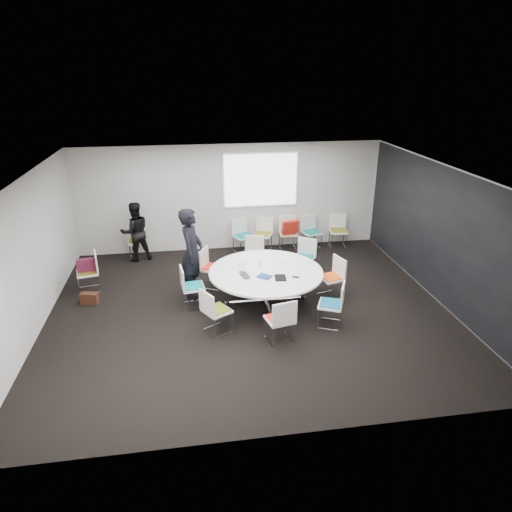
{
  "coord_description": "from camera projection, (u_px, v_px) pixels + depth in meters",
  "views": [
    {
      "loc": [
        -1.13,
        -8.13,
        4.59
      ],
      "look_at": [
        0.2,
        0.4,
        1.0
      ],
      "focal_mm": 32.0,
      "sensor_mm": 36.0,
      "label": 1
    }
  ],
  "objects": [
    {
      "name": "notebook_black",
      "position": [
        280.0,
        278.0,
        8.99
      ],
      "size": [
        0.25,
        0.32,
        0.02
      ],
      "primitive_type": "cube",
      "rotation": [
        0.0,
        0.0,
        -0.1
      ],
      "color": "black",
      "rests_on": "conference_table"
    },
    {
      "name": "laptop_lid",
      "position": [
        241.0,
        265.0,
        9.26
      ],
      "size": [
        0.18,
        0.26,
        0.22
      ],
      "primitive_type": "cube",
      "rotation": [
        0.0,
        0.0,
        2.16
      ],
      "color": "silver",
      "rests_on": "conference_table"
    },
    {
      "name": "person_main",
      "position": [
        192.0,
        253.0,
        9.57
      ],
      "size": [
        0.63,
        0.8,
        1.94
      ],
      "primitive_type": "imported",
      "rotation": [
        0.0,
        0.0,
        1.32
      ],
      "color": "black",
      "rests_on": "ground"
    },
    {
      "name": "chair_back_b",
      "position": [
        263.0,
        240.0,
        12.23
      ],
      "size": [
        0.6,
        0.6,
        0.88
      ],
      "rotation": [
        0.0,
        0.0,
        2.72
      ],
      "color": "silver",
      "rests_on": "ground"
    },
    {
      "name": "chair_ring_e",
      "position": [
        193.0,
        294.0,
        9.34
      ],
      "size": [
        0.5,
        0.51,
        0.88
      ],
      "rotation": [
        0.0,
        0.0,
        4.84
      ],
      "color": "silver",
      "rests_on": "ground"
    },
    {
      "name": "room_shell",
      "position": [
        254.0,
        245.0,
        8.81
      ],
      "size": [
        8.08,
        7.08,
        2.88
      ],
      "color": "black",
      "rests_on": "ground"
    },
    {
      "name": "papers_right",
      "position": [
        283.0,
        263.0,
        9.67
      ],
      "size": [
        0.35,
        0.37,
        0.0
      ],
      "primitive_type": "cube",
      "rotation": [
        0.0,
        0.0,
        0.9
      ],
      "color": "silver",
      "rests_on": "conference_table"
    },
    {
      "name": "projection_screen",
      "position": [
        261.0,
        180.0,
        11.9
      ],
      "size": [
        1.9,
        0.03,
        1.35
      ],
      "primitive_type": "cube",
      "color": "white",
      "rests_on": "room_shell"
    },
    {
      "name": "phone",
      "position": [
        296.0,
        277.0,
        9.04
      ],
      "size": [
        0.16,
        0.12,
        0.01
      ],
      "primitive_type": "cube",
      "rotation": [
        0.0,
        0.0,
        -0.4
      ],
      "color": "black",
      "rests_on": "conference_table"
    },
    {
      "name": "maroon_bag",
      "position": [
        86.0,
        265.0,
        9.87
      ],
      "size": [
        0.42,
        0.21,
        0.28
      ],
      "primitive_type": "cube",
      "rotation": [
        0.0,
        0.0,
        0.19
      ],
      "color": "#56162F",
      "rests_on": "chair_spare_left"
    },
    {
      "name": "chair_person_back",
      "position": [
        138.0,
        247.0,
        11.77
      ],
      "size": [
        0.51,
        0.5,
        0.88
      ],
      "rotation": [
        0.0,
        0.0,
        3.26
      ],
      "color": "silver",
      "rests_on": "ground"
    },
    {
      "name": "laptop",
      "position": [
        247.0,
        275.0,
        9.12
      ],
      "size": [
        0.3,
        0.4,
        0.03
      ],
      "primitive_type": "imported",
      "rotation": [
        0.0,
        0.0,
        1.77
      ],
      "color": "#333338",
      "rests_on": "conference_table"
    },
    {
      "name": "chair_ring_f",
      "position": [
        216.0,
        319.0,
        8.44
      ],
      "size": [
        0.62,
        0.62,
        0.88
      ],
      "rotation": [
        0.0,
        0.0,
        5.24
      ],
      "color": "silver",
      "rests_on": "ground"
    },
    {
      "name": "brown_bag",
      "position": [
        90.0,
        298.0,
        9.51
      ],
      "size": [
        0.39,
        0.24,
        0.24
      ],
      "primitive_type": "cube",
      "rotation": [
        0.0,
        0.0,
        -0.24
      ],
      "color": "#361B11",
      "rests_on": "ground"
    },
    {
      "name": "tablet_folio",
      "position": [
        264.0,
        276.0,
        9.04
      ],
      "size": [
        0.33,
        0.32,
        0.03
      ],
      "primitive_type": "cube",
      "rotation": [
        0.0,
        0.0,
        -0.7
      ],
      "color": "navy",
      "rests_on": "conference_table"
    },
    {
      "name": "conference_table",
      "position": [
        266.0,
        279.0,
        9.38
      ],
      "size": [
        2.34,
        2.34,
        0.73
      ],
      "color": "silver",
      "rests_on": "ground"
    },
    {
      "name": "chair_back_e",
      "position": [
        338.0,
        237.0,
        12.5
      ],
      "size": [
        0.51,
        0.5,
        0.88
      ],
      "rotation": [
        0.0,
        0.0,
        3.01
      ],
      "color": "silver",
      "rests_on": "ground"
    },
    {
      "name": "chair_spare_left",
      "position": [
        89.0,
        279.0,
        10.0
      ],
      "size": [
        0.54,
        0.55,
        0.88
      ],
      "rotation": [
        0.0,
        0.0,
        1.79
      ],
      "color": "silver",
      "rests_on": "ground"
    },
    {
      "name": "chair_back_d",
      "position": [
        311.0,
        238.0,
        12.4
      ],
      "size": [
        0.56,
        0.55,
        0.88
      ],
      "rotation": [
        0.0,
        0.0,
        3.39
      ],
      "color": "silver",
      "rests_on": "ground"
    },
    {
      "name": "person_back",
      "position": [
        135.0,
        232.0,
        11.43
      ],
      "size": [
        0.88,
        0.78,
        1.52
      ],
      "primitive_type": "imported",
      "rotation": [
        0.0,
        0.0,
        3.45
      ],
      "color": "black",
      "rests_on": "ground"
    },
    {
      "name": "chair_ring_h",
      "position": [
        331.0,
        312.0,
        8.66
      ],
      "size": [
        0.6,
        0.6,
        0.88
      ],
      "rotation": [
        0.0,
        0.0,
        7.43
      ],
      "color": "silver",
      "rests_on": "ground"
    },
    {
      "name": "chair_ring_c",
      "position": [
        254.0,
        262.0,
        10.88
      ],
      "size": [
        0.55,
        0.54,
        0.88
      ],
      "rotation": [
        0.0,
        0.0,
        2.91
      ],
      "color": "silver",
      "rests_on": "ground"
    },
    {
      "name": "chair_ring_d",
      "position": [
        212.0,
        275.0,
        10.21
      ],
      "size": [
        0.61,
        0.61,
        0.88
      ],
      "rotation": [
        0.0,
        0.0,
        4.24
      ],
      "color": "silver",
      "rests_on": "ground"
    },
    {
      "name": "chair_back_c",
      "position": [
        288.0,
        239.0,
        12.33
      ],
      "size": [
        0.48,
        0.46,
        0.88
      ],
      "rotation": [
        0.0,
        0.0,
        3.11
      ],
      "color": "silver",
      "rests_on": "ground"
    },
    {
      "name": "papers_front",
      "position": [
        296.0,
        273.0,
        9.23
      ],
      "size": [
        0.33,
        0.26,
        0.0
      ],
      "primitive_type": "cube",
      "rotation": [
        0.0,
        0.0,
        -0.19
      ],
      "color": "white",
      "rests_on": "conference_table"
    },
    {
      "name": "chair_ring_b",
      "position": [
        304.0,
        265.0,
        10.74
      ],
      "size": [
        0.63,
        0.63,
        0.88
      ],
      "rotation": [
        0.0,
        0.0,
        2.55
      ],
      "color": "silver",
      "rests_on": "ground"
    },
    {
      "name": "chair_ring_a",
      "position": [
        331.0,
        285.0,
        9.74
      ],
      "size": [
        0.56,
        0.57,
        0.88
      ],
      "rotation": [
        0.0,
        0.0,
        1.86
      ],
      "color": "silver",
      "rests_on": "ground"
    },
    {
      "name": "chair_ring_g",
      "position": [
        280.0,
        328.0,
        8.14
      ],
      "size": [
        0.54,
        0.53,
        0.88
      ],
      "rotation": [
        0.0,
        0.0,
        6.49
      ],
      "color": "silver",
      "rests_on": "ground"
    },
    {
      "name": "cup",
      "position": [
        260.0,
        263.0,
        9.59
      ],
      "size": [
        0.08,
        0.08,
        0.09
      ],
      "primitive_type": "cylinder",
      "color": "white",
      "rests_on": "conference_table"
    },
    {
      "name": "red_jacket",
      "position": [
        290.0,
        227.0,
        11.96
      ],
      "size": [
        0.46,
        0.24,
        0.36
      ],
      "primitive_type": "cube",
      "rotation": [
        0.17,
        0.0,
        0.19
      ],
      "color": "#B02115",
      "rests_on": "chair_back_c"
    },
    {
      "name": "chair_back_a",
      "position": [
        243.0,
        242.0,
        12.12
      ],
      "size": [
        0.6,
        0.59,
        0.88
      ],
      "rotation": [
        0.0,
        0.0,
        3.53
      ],
      "color": "silver",
      "rests_on": "ground"
    }
  ]
}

